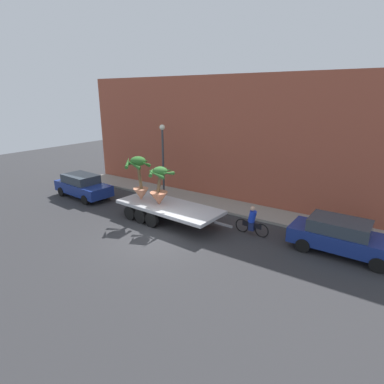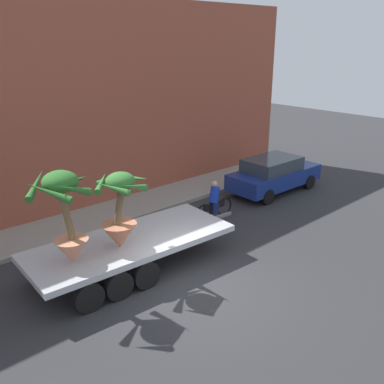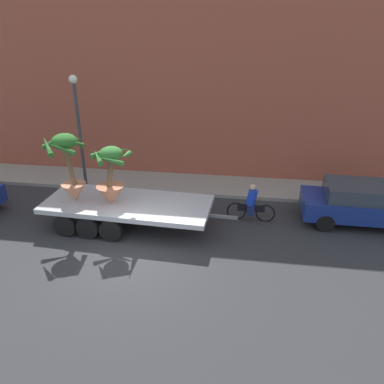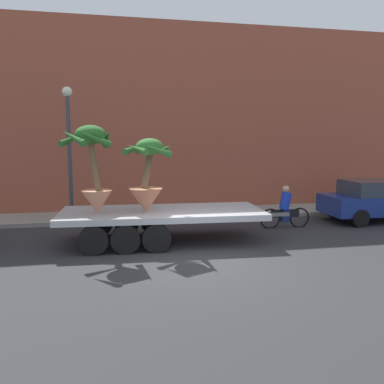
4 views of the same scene
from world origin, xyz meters
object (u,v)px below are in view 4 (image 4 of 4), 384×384
Objects in this scene: street_lamp at (69,136)px; parked_car at (381,200)px; potted_palm_middle at (93,166)px; cyclist at (285,209)px; flatbed_trailer at (154,217)px; potted_palm_rear at (147,178)px.

parked_car is at bearing -8.31° from street_lamp.
potted_palm_middle reaches higher than cyclist.
potted_palm_rear reaches higher than flatbed_trailer.
street_lamp is at bearing 126.60° from potted_palm_rear.
flatbed_trailer is at bearing -167.46° from cyclist.
potted_palm_middle is 10.85m from parked_car.
street_lamp is at bearing 164.33° from cyclist.
parked_car is (10.61, 1.64, -1.52)m from potted_palm_middle.
potted_palm_rear is 0.45× the size of street_lamp.
potted_palm_rear is 1.18× the size of cyclist.
potted_palm_middle is 3.59m from street_lamp.
flatbed_trailer is 2.35m from potted_palm_middle.
parked_car is 11.96m from street_lamp.
cyclist is at bearing -15.67° from street_lamp.
potted_palm_rear is 1.57m from potted_palm_middle.
parked_car is 0.95× the size of street_lamp.
parked_car is at bearing 8.79° from potted_palm_middle.
potted_palm_middle is (-1.74, -0.18, 1.58)m from flatbed_trailer.
street_lamp reaches higher than parked_car.
cyclist is at bearing -174.42° from parked_car.
street_lamp is (-11.60, 1.69, 2.40)m from parked_car.
flatbed_trailer is 2.82× the size of potted_palm_middle.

